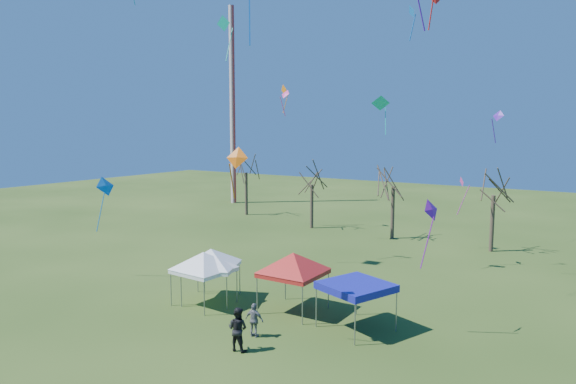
% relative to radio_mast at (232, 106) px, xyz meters
% --- Properties ---
extents(ground, '(140.00, 140.00, 0.00)m').
position_rel_radio_mast_xyz_m(ground, '(28.00, -34.00, -12.50)').
color(ground, '#2A4215').
rests_on(ground, ground).
extents(radio_mast, '(0.70, 0.70, 25.00)m').
position_rel_radio_mast_xyz_m(radio_mast, '(0.00, 0.00, 0.00)').
color(radio_mast, silver).
rests_on(radio_mast, ground).
extents(tree_0, '(3.83, 3.83, 8.44)m').
position_rel_radio_mast_xyz_m(tree_0, '(7.15, -6.62, -6.01)').
color(tree_0, '#3D2D21').
rests_on(tree_0, ground).
extents(tree_1, '(3.42, 3.42, 7.54)m').
position_rel_radio_mast_xyz_m(tree_1, '(17.23, -9.35, -6.71)').
color(tree_1, '#3D2D21').
rests_on(tree_1, ground).
extents(tree_2, '(3.71, 3.71, 8.18)m').
position_rel_radio_mast_xyz_m(tree_2, '(25.63, -9.62, -6.21)').
color(tree_2, '#3D2D21').
rests_on(tree_2, ground).
extents(tree_3, '(3.59, 3.59, 7.91)m').
position_rel_radio_mast_xyz_m(tree_3, '(34.03, -9.96, -6.42)').
color(tree_3, '#3D2D21').
rests_on(tree_3, ground).
extents(tent_white_west, '(3.86, 3.86, 3.41)m').
position_rel_radio_mast_xyz_m(tent_white_west, '(23.17, -31.50, -9.75)').
color(tent_white_west, gray).
rests_on(tent_white_west, ground).
extents(tent_white_mid, '(3.63, 3.63, 3.46)m').
position_rel_radio_mast_xyz_m(tent_white_mid, '(23.12, -30.83, -9.71)').
color(tent_white_mid, gray).
rests_on(tent_white_mid, ground).
extents(tent_red, '(4.19, 4.19, 3.69)m').
position_rel_radio_mast_xyz_m(tent_red, '(27.94, -29.79, -9.52)').
color(tent_red, gray).
rests_on(tent_red, ground).
extents(tent_blue, '(3.77, 3.77, 2.30)m').
position_rel_radio_mast_xyz_m(tent_blue, '(31.80, -30.24, -10.39)').
color(tent_blue, gray).
rests_on(tent_blue, ground).
extents(person_grey, '(0.98, 0.49, 1.61)m').
position_rel_radio_mast_xyz_m(person_grey, '(28.21, -33.65, -11.69)').
color(person_grey, slate).
rests_on(person_grey, ground).
extents(person_dark, '(1.02, 0.84, 1.95)m').
position_rel_radio_mast_xyz_m(person_dark, '(28.47, -35.24, -11.53)').
color(person_dark, black).
rests_on(person_dark, ground).
extents(kite_22, '(0.88, 0.96, 2.68)m').
position_rel_radio_mast_xyz_m(kite_22, '(32.97, -15.53, -6.62)').
color(kite_22, '#EB34AB').
rests_on(kite_22, ground).
extents(kite_18, '(0.75, 0.80, 1.97)m').
position_rel_radio_mast_xyz_m(kite_18, '(32.00, -24.05, 3.53)').
color(kite_18, blue).
rests_on(kite_18, ground).
extents(kite_2, '(1.09, 0.81, 2.76)m').
position_rel_radio_mast_xyz_m(kite_2, '(15.01, -10.82, 0.78)').
color(kite_2, orange).
rests_on(kite_2, ground).
extents(kite_11, '(1.47, 1.31, 2.63)m').
position_rel_radio_mast_xyz_m(kite_11, '(28.61, -20.03, -1.14)').
color(kite_11, '#0CBDB0').
rests_on(kite_11, ground).
extents(kite_13, '(0.99, 0.78, 2.22)m').
position_rel_radio_mast_xyz_m(kite_13, '(18.43, -15.96, -0.01)').
color(kite_13, '#E2328E').
rests_on(kite_13, ground).
extents(kite_1, '(1.07, 0.66, 2.28)m').
position_rel_radio_mast_xyz_m(kite_1, '(28.34, -34.98, -4.05)').
color(kite_1, orange).
rests_on(kite_1, ground).
extents(kite_7, '(1.10, 0.91, 3.18)m').
position_rel_radio_mast_xyz_m(kite_7, '(18.49, -23.80, 4.36)').
color(kite_7, '#0CB494').
rests_on(kite_7, ground).
extents(kite_17, '(0.77, 1.16, 3.30)m').
position_rel_radio_mast_xyz_m(kite_17, '(34.96, -29.02, -6.56)').
color(kite_17, purple).
rests_on(kite_17, ground).
extents(kite_14, '(0.99, 1.38, 3.62)m').
position_rel_radio_mast_xyz_m(kite_14, '(14.20, -30.82, -6.53)').
color(kite_14, blue).
rests_on(kite_14, ground).
extents(kite_19, '(0.93, 0.74, 2.23)m').
position_rel_radio_mast_xyz_m(kite_19, '(35.14, -15.70, -2.00)').
color(kite_19, '#4A17A5').
rests_on(kite_19, ground).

